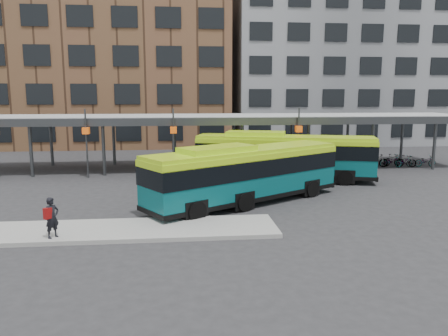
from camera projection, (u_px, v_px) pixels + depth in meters
The scene contains 9 objects.
ground at pixel (232, 210), 21.97m from camera, with size 120.00×120.00×0.00m, color #28282B.
boarding_island at pixel (112, 230), 18.46m from camera, with size 14.00×3.00×0.18m, color gray.
canopy at pixel (212, 119), 33.94m from camera, with size 40.00×6.53×4.80m.
building_brick at pixel (114, 49), 50.51m from camera, with size 26.00×14.00×22.00m, color brown.
building_grey at pixel (331, 59), 53.31m from camera, with size 24.00×14.00×20.00m, color slate.
bus_front at pixel (246, 173), 23.12m from camera, with size 11.20×8.34×3.22m.
bus_rear at pixel (284, 155), 29.68m from camera, with size 12.11×5.83×3.28m.
pedestrian at pixel (52, 217), 17.13m from camera, with size 0.68×0.71×1.63m.
bike_rack at pixel (386, 161), 35.01m from camera, with size 8.08×1.54×1.08m.
Camera 1 is at (-2.61, -21.15, 5.78)m, focal length 35.00 mm.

